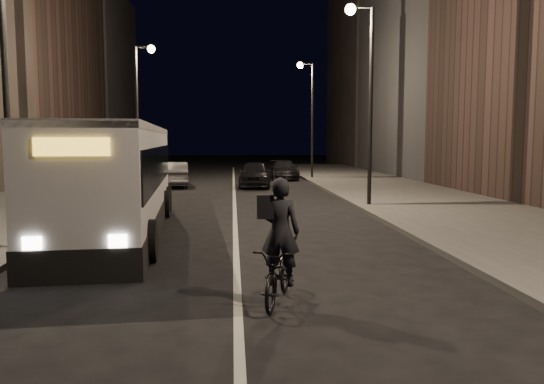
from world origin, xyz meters
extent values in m
plane|color=black|center=(0.00, 0.00, 0.00)|extent=(180.00, 180.00, 0.00)
cube|color=#3B3B38|center=(8.50, 14.00, 0.08)|extent=(7.00, 70.00, 0.16)
cube|color=#3B3B38|center=(-8.50, 14.00, 0.08)|extent=(7.00, 70.00, 0.16)
cube|color=black|center=(16.00, 27.50, 10.50)|extent=(8.00, 61.00, 21.00)
cylinder|color=black|center=(5.60, 12.00, 4.16)|extent=(0.16, 0.16, 8.00)
cube|color=black|center=(5.15, 12.00, 8.16)|extent=(0.90, 0.08, 0.08)
sphere|color=#FFD18C|center=(4.70, 12.00, 8.06)|extent=(0.44, 0.44, 0.44)
cylinder|color=black|center=(5.60, 28.00, 4.16)|extent=(0.16, 0.16, 8.00)
cube|color=black|center=(5.15, 28.00, 8.16)|extent=(0.90, 0.08, 0.08)
sphere|color=#FFD18C|center=(4.70, 28.00, 8.06)|extent=(0.44, 0.44, 0.44)
cylinder|color=black|center=(-5.60, 4.00, 4.16)|extent=(0.16, 0.16, 8.00)
cylinder|color=black|center=(-5.60, 22.00, 4.16)|extent=(0.16, 0.16, 8.00)
cube|color=black|center=(-5.15, 22.00, 8.16)|extent=(0.90, 0.08, 0.08)
sphere|color=#FFD18C|center=(-4.70, 22.00, 8.06)|extent=(0.44, 0.44, 0.44)
cube|color=silver|center=(-3.58, 6.79, 1.60)|extent=(3.39, 12.14, 3.20)
cube|color=black|center=(-3.58, 6.79, 2.05)|extent=(3.44, 11.75, 1.15)
cube|color=silver|center=(-3.58, 6.79, 3.15)|extent=(3.41, 12.15, 0.18)
cube|color=gold|center=(-3.13, 0.81, 2.70)|extent=(1.40, 0.22, 0.35)
cylinder|color=black|center=(-4.51, 2.51, 0.50)|extent=(0.42, 1.02, 1.00)
cylinder|color=black|center=(-2.02, 2.70, 0.50)|extent=(0.42, 1.02, 1.00)
cylinder|color=black|center=(-5.11, 10.48, 0.50)|extent=(0.42, 1.02, 1.00)
cylinder|color=black|center=(-2.62, 10.67, 0.50)|extent=(0.42, 1.02, 1.00)
imported|color=black|center=(0.72, -0.63, 0.50)|extent=(1.17, 2.02, 1.01)
imported|color=black|center=(0.72, -0.83, 1.29)|extent=(0.76, 0.61, 1.83)
imported|color=black|center=(1.26, 22.19, 0.78)|extent=(2.15, 4.70, 1.56)
imported|color=#323234|center=(-3.60, 22.78, 0.75)|extent=(2.08, 4.68, 1.49)
imported|color=black|center=(3.60, 28.30, 0.68)|extent=(1.90, 4.66, 1.35)
camera|label=1|loc=(-0.07, -9.59, 2.83)|focal=35.00mm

